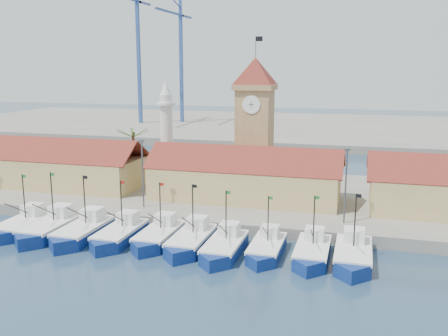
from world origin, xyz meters
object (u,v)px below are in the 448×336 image
(clock_tower, at_px, (255,121))
(minaret, at_px, (167,130))
(boat_0, at_px, (21,227))
(boat_5, at_px, (190,242))

(clock_tower, bearing_deg, minaret, 172.39)
(minaret, bearing_deg, boat_0, -108.94)
(boat_0, xyz_separation_m, clock_tower, (23.80, 23.64, 11.19))
(boat_0, xyz_separation_m, boat_5, (21.64, 0.33, 0.01))
(clock_tower, bearing_deg, boat_5, -95.30)
(boat_0, distance_m, clock_tower, 35.37)
(boat_0, distance_m, boat_5, 21.64)
(boat_5, height_order, minaret, minaret)
(boat_0, bearing_deg, boat_5, 0.88)
(boat_5, bearing_deg, boat_0, -179.12)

